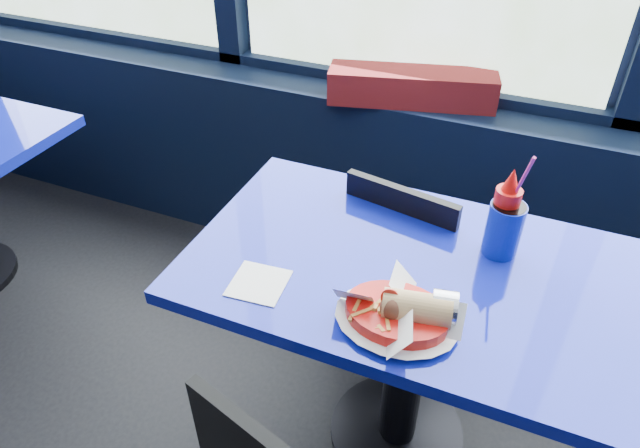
{
  "coord_description": "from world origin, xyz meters",
  "views": [
    {
      "loc": [
        0.49,
        0.89,
        1.73
      ],
      "look_at": [
        0.03,
        1.98,
        0.83
      ],
      "focal_mm": 32.0,
      "sensor_mm": 36.0,
      "label": 1
    }
  ],
  "objects_px": {
    "planter_box": "(412,87)",
    "soda_cup": "(504,228)",
    "food_basket": "(400,313)",
    "near_table": "(412,317)",
    "chair_near_back": "(397,258)",
    "ketchup_bottle": "(504,215)"
  },
  "relations": [
    {
      "from": "near_table",
      "to": "ketchup_bottle",
      "type": "xyz_separation_m",
      "value": [
        0.17,
        0.15,
        0.29
      ]
    },
    {
      "from": "chair_near_back",
      "to": "planter_box",
      "type": "relative_size",
      "value": 1.35
    },
    {
      "from": "near_table",
      "to": "chair_near_back",
      "type": "height_order",
      "value": "chair_near_back"
    },
    {
      "from": "ketchup_bottle",
      "to": "food_basket",
      "type": "bearing_deg",
      "value": -114.25
    },
    {
      "from": "planter_box",
      "to": "ketchup_bottle",
      "type": "bearing_deg",
      "value": -71.98
    },
    {
      "from": "soda_cup",
      "to": "near_table",
      "type": "bearing_deg",
      "value": -140.41
    },
    {
      "from": "planter_box",
      "to": "ketchup_bottle",
      "type": "distance_m",
      "value": 0.81
    },
    {
      "from": "soda_cup",
      "to": "chair_near_back",
      "type": "bearing_deg",
      "value": 149.74
    },
    {
      "from": "planter_box",
      "to": "food_basket",
      "type": "xyz_separation_m",
      "value": [
        0.27,
        -1.04,
        -0.08
      ]
    },
    {
      "from": "chair_near_back",
      "to": "planter_box",
      "type": "bearing_deg",
      "value": -65.49
    },
    {
      "from": "planter_box",
      "to": "ketchup_bottle",
      "type": "height_order",
      "value": "ketchup_bottle"
    },
    {
      "from": "near_table",
      "to": "soda_cup",
      "type": "distance_m",
      "value": 0.35
    },
    {
      "from": "food_basket",
      "to": "soda_cup",
      "type": "distance_m",
      "value": 0.4
    },
    {
      "from": "soda_cup",
      "to": "food_basket",
      "type": "bearing_deg",
      "value": -115.85
    },
    {
      "from": "ketchup_bottle",
      "to": "soda_cup",
      "type": "bearing_deg",
      "value": -45.69
    },
    {
      "from": "chair_near_back",
      "to": "ketchup_bottle",
      "type": "height_order",
      "value": "ketchup_bottle"
    },
    {
      "from": "near_table",
      "to": "soda_cup",
      "type": "height_order",
      "value": "soda_cup"
    },
    {
      "from": "near_table",
      "to": "food_basket",
      "type": "relative_size",
      "value": 4.08
    },
    {
      "from": "planter_box",
      "to": "soda_cup",
      "type": "relative_size",
      "value": 1.94
    },
    {
      "from": "ketchup_bottle",
      "to": "soda_cup",
      "type": "height_order",
      "value": "soda_cup"
    },
    {
      "from": "planter_box",
      "to": "soda_cup",
      "type": "height_order",
      "value": "soda_cup"
    },
    {
      "from": "planter_box",
      "to": "food_basket",
      "type": "relative_size",
      "value": 2.07
    }
  ]
}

